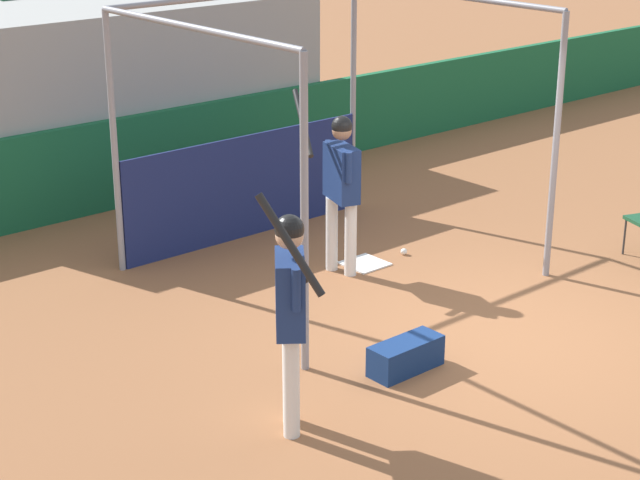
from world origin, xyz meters
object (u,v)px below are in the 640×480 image
(equipment_bag, at_px, (406,356))
(player_waiting, at_px, (290,303))
(player_batter, at_px, (340,179))
(baseball, at_px, (404,252))

(equipment_bag, bearing_deg, player_waiting, -174.50)
(player_batter, distance_m, baseball, 1.35)
(player_batter, bearing_deg, baseball, -78.15)
(player_waiting, relative_size, baseball, 27.74)
(equipment_bag, bearing_deg, player_batter, 62.40)
(player_waiting, bearing_deg, equipment_bag, 133.28)
(player_batter, height_order, baseball, player_batter)
(player_waiting, xyz_separation_m, baseball, (3.40, 2.17, -1.05))
(player_batter, relative_size, baseball, 25.84)
(player_batter, xyz_separation_m, baseball, (0.90, -0.09, -1.01))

